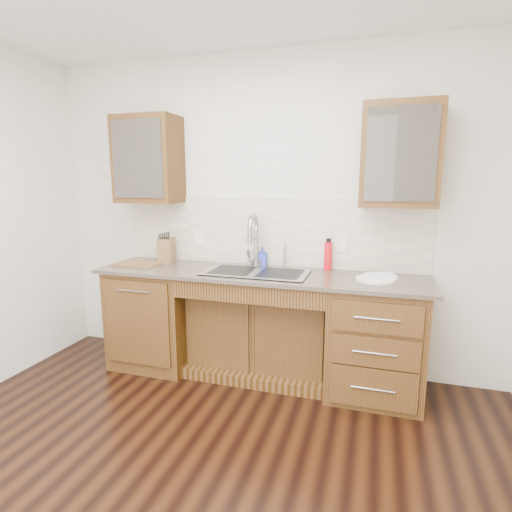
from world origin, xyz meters
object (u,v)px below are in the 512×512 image
(water_bottle, at_px, (328,256))
(knife_block, at_px, (167,250))
(plate, at_px, (375,279))
(cutting_board, at_px, (138,264))
(soap_bottle, at_px, (262,256))

(water_bottle, distance_m, knife_block, 1.45)
(plate, distance_m, cutting_board, 2.03)
(plate, bearing_deg, cutting_board, -179.43)
(soap_bottle, bearing_deg, water_bottle, -10.07)
(water_bottle, bearing_deg, soap_bottle, 179.64)
(plate, relative_size, knife_block, 1.32)
(water_bottle, height_order, knife_block, water_bottle)
(plate, bearing_deg, water_bottle, 147.31)
(soap_bottle, bearing_deg, cutting_board, -175.46)
(soap_bottle, xyz_separation_m, cutting_board, (-1.07, -0.27, -0.08))
(water_bottle, height_order, plate, water_bottle)
(plate, height_order, knife_block, knife_block)
(soap_bottle, relative_size, water_bottle, 0.71)
(cutting_board, bearing_deg, knife_block, 41.51)
(knife_block, xyz_separation_m, cutting_board, (-0.19, -0.17, -0.10))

